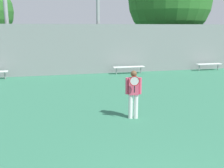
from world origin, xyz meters
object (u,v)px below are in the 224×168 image
Objects in this scene: tennis_player at (133,92)px; bench_courtside_far at (209,64)px; tree_green_broad at (170,0)px; bench_courtside_near at (129,67)px.

bench_courtside_far is (8.19, 8.15, -0.46)m from tennis_player.
bench_courtside_far is at bearing -74.46° from tree_green_broad.
bench_courtside_far is at bearing 0.00° from bench_courtside_near.
bench_courtside_near is at bearing 180.00° from bench_courtside_far.
bench_courtside_near is at bearing 86.27° from tennis_player.
bench_courtside_far is 0.22× the size of tree_green_broad.
tree_green_broad is at bearing 105.54° from bench_courtside_far.
tennis_player reaches higher than bench_courtside_far.
tree_green_broad is (7.02, 12.36, 4.18)m from tennis_player.
tree_green_broad is (-1.17, 4.21, 4.64)m from bench_courtside_far.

